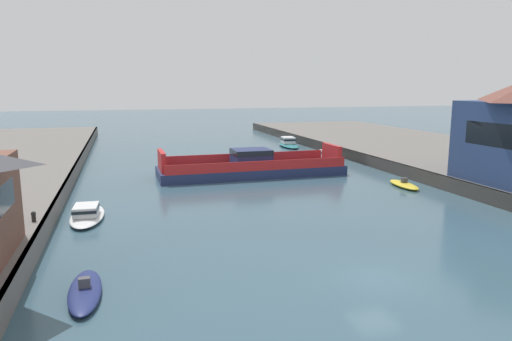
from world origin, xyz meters
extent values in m
plane|color=#385666|center=(0.00, 0.00, 0.00)|extent=(400.00, 400.00, 0.00)
cube|color=#423D38|center=(-18.43, 20.00, 0.75)|extent=(0.30, 140.00, 1.50)
cube|color=#423D38|center=(18.43, 20.00, 0.75)|extent=(0.30, 140.00, 1.50)
cube|color=navy|center=(1.68, 31.59, 0.55)|extent=(22.09, 6.99, 1.10)
cube|color=red|center=(1.64, 34.90, 1.65)|extent=(21.14, 0.36, 1.10)
cube|color=red|center=(1.72, 28.28, 1.65)|extent=(21.14, 0.36, 1.10)
cube|color=navy|center=(1.68, 31.59, 2.12)|extent=(4.45, 3.76, 2.03)
cube|color=black|center=(1.68, 31.59, 2.78)|extent=(4.49, 3.80, 0.60)
cube|color=red|center=(12.19, 31.71, 2.20)|extent=(0.55, 4.72, 2.20)
cube|color=red|center=(-8.83, 31.47, 2.20)|extent=(0.55, 4.72, 2.20)
ellipsoid|color=#237075|center=(15.18, 55.55, 0.26)|extent=(3.63, 8.56, 0.52)
cube|color=silver|center=(15.24, 56.17, 1.10)|extent=(2.26, 3.09, 1.16)
cube|color=black|center=(15.24, 56.17, 1.25)|extent=(2.32, 3.18, 0.35)
ellipsoid|color=red|center=(15.25, 39.96, 0.22)|extent=(3.30, 7.49, 0.44)
cube|color=silver|center=(15.18, 39.42, 0.94)|extent=(1.97, 2.73, 1.01)
cube|color=black|center=(15.18, 39.42, 1.07)|extent=(2.03, 2.81, 0.30)
ellipsoid|color=yellow|center=(15.38, 20.61, 0.24)|extent=(2.08, 5.24, 0.49)
cube|color=#4C4C51|center=(15.38, 20.61, 0.74)|extent=(0.63, 0.44, 0.50)
ellipsoid|color=navy|center=(-15.19, 2.31, 0.23)|extent=(1.65, 5.71, 0.45)
cube|color=#4C4C51|center=(-15.19, 2.31, 0.70)|extent=(0.57, 0.40, 0.50)
ellipsoid|color=white|center=(-15.98, 17.09, 0.24)|extent=(2.91, 7.32, 0.47)
cube|color=silver|center=(-16.00, 16.55, 0.86)|extent=(1.91, 2.61, 0.78)
cube|color=black|center=(-16.00, 16.55, 0.96)|extent=(1.96, 2.68, 0.24)
cube|color=black|center=(18.80, 10.76, 6.21)|extent=(0.08, 10.43, 2.13)
cylinder|color=black|center=(-18.98, 11.85, 1.77)|extent=(0.28, 0.28, 0.55)
sphere|color=black|center=(-18.98, 11.85, 2.05)|extent=(0.32, 0.32, 0.32)
cylinder|color=black|center=(18.98, 12.63, 1.77)|extent=(0.28, 0.28, 0.55)
sphere|color=black|center=(18.98, 12.63, 2.05)|extent=(0.32, 0.32, 0.32)
camera|label=1|loc=(-12.99, -21.45, 10.45)|focal=32.80mm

